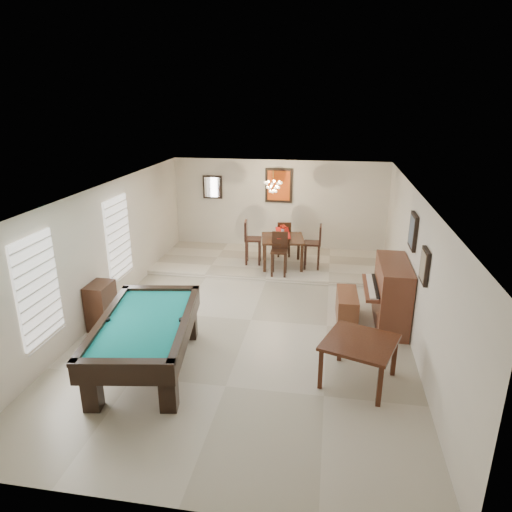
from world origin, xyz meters
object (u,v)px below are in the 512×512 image
(dining_table, at_px, (282,249))
(apothecary_chest, at_px, (101,306))
(dining_chair_north, at_px, (284,238))
(chandelier, at_px, (273,183))
(pool_table, at_px, (147,345))
(square_table, at_px, (358,361))
(dining_chair_south, at_px, (279,254))
(flower_vase, at_px, (283,229))
(dining_chair_west, at_px, (253,242))
(dining_chair_east, at_px, (312,247))
(upright_piano, at_px, (384,293))
(piano_bench, at_px, (347,307))

(dining_table, bearing_deg, apothecary_chest, -130.07)
(dining_chair_north, bearing_deg, chandelier, 55.60)
(pool_table, bearing_deg, chandelier, 66.29)
(square_table, bearing_deg, dining_chair_south, 113.06)
(dining_table, height_order, flower_vase, flower_vase)
(dining_chair_west, bearing_deg, pool_table, 163.59)
(dining_chair_south, xyz_separation_m, dining_chair_east, (0.76, 0.63, 0.04))
(square_table, xyz_separation_m, flower_vase, (-1.70, 4.69, 0.74))
(pool_table, height_order, flower_vase, flower_vase)
(upright_piano, xyz_separation_m, dining_table, (-2.26, 2.63, -0.08))
(piano_bench, xyz_separation_m, dining_chair_south, (-1.58, 1.90, 0.36))
(flower_vase, xyz_separation_m, dining_chair_west, (-0.76, 0.04, -0.41))
(dining_chair_east, bearing_deg, piano_bench, 17.64)
(dining_chair_south, bearing_deg, apothecary_chest, -137.55)
(upright_piano, bearing_deg, apothecary_chest, -169.13)
(chandelier, bearing_deg, dining_chair_west, -152.86)
(piano_bench, bearing_deg, chandelier, 123.29)
(square_table, height_order, upright_piano, upright_piano)
(chandelier, bearing_deg, square_table, -68.10)
(pool_table, height_order, piano_bench, pool_table)
(flower_vase, bearing_deg, chandelier, 136.58)
(pool_table, bearing_deg, dining_chair_south, 59.64)
(piano_bench, relative_size, dining_chair_east, 0.90)
(upright_piano, bearing_deg, flower_vase, 130.57)
(pool_table, xyz_separation_m, dining_table, (1.66, 4.89, 0.12))
(chandelier, bearing_deg, flower_vase, -43.42)
(square_table, bearing_deg, dining_chair_east, 101.53)
(piano_bench, xyz_separation_m, dining_table, (-1.58, 2.57, 0.27))
(pool_table, bearing_deg, dining_chair_east, 54.58)
(upright_piano, bearing_deg, dining_chair_south, 139.13)
(dining_table, xyz_separation_m, dining_chair_west, (-0.76, 0.04, 0.13))
(pool_table, xyz_separation_m, dining_chair_north, (1.61, 5.67, 0.17))
(piano_bench, bearing_deg, dining_chair_east, 108.01)
(apothecary_chest, height_order, dining_chair_south, dining_chair_south)
(piano_bench, height_order, dining_table, dining_table)
(piano_bench, xyz_separation_m, flower_vase, (-1.58, 2.57, 0.81))
(upright_piano, distance_m, dining_chair_west, 4.03)
(piano_bench, height_order, chandelier, chandelier)
(dining_chair_north, bearing_deg, piano_bench, 107.92)
(square_table, relative_size, upright_piano, 0.67)
(upright_piano, bearing_deg, chandelier, 131.20)
(apothecary_chest, xyz_separation_m, dining_chair_east, (3.83, 3.61, 0.23))
(piano_bench, bearing_deg, flower_vase, 121.51)
(square_table, relative_size, piano_bench, 1.02)
(apothecary_chest, bearing_deg, dining_table, 49.93)
(chandelier, bearing_deg, pool_table, -104.77)
(flower_vase, xyz_separation_m, dining_chair_south, (-0.01, -0.68, -0.45))
(apothecary_chest, relative_size, chandelier, 1.49)
(flower_vase, height_order, dining_chair_south, flower_vase)
(pool_table, xyz_separation_m, square_table, (3.36, 0.20, -0.08))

